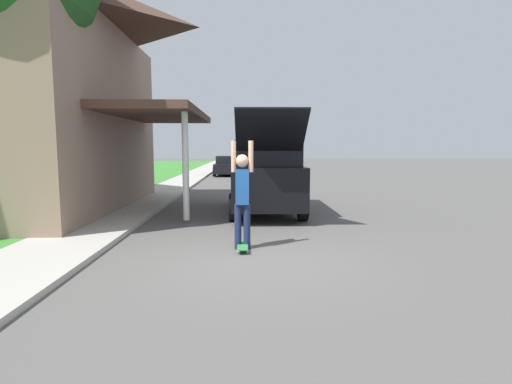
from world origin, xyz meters
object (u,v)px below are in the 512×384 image
(skateboard, at_px, (243,245))
(skateboarder, at_px, (242,193))
(suv_parked, at_px, (266,174))
(car_down_street, at_px, (229,166))

(skateboard, bearing_deg, skateboarder, 94.79)
(suv_parked, distance_m, car_down_street, 15.78)
(car_down_street, relative_size, skateboard, 5.19)
(skateboarder, xyz_separation_m, skateboard, (0.00, -0.05, -0.98))
(suv_parked, xyz_separation_m, car_down_street, (-1.83, 15.67, -0.48))
(skateboarder, bearing_deg, skateboard, -85.21)
(car_down_street, xyz_separation_m, skateboard, (1.19, -20.05, -0.56))
(suv_parked, height_order, car_down_street, suv_parked)
(car_down_street, bearing_deg, skateboarder, -86.59)
(car_down_street, height_order, skateboard, car_down_street)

